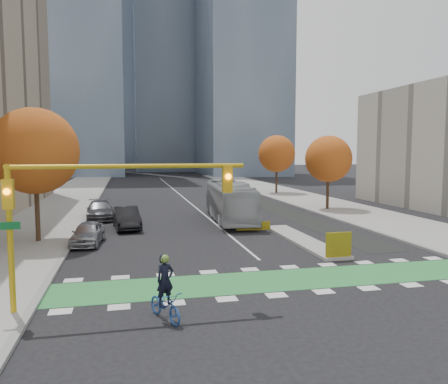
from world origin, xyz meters
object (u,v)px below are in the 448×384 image
hazard_board (339,245)px  bus (230,201)px  traffic_signal_west (89,197)px  cyclist (165,298)px  tree_east_near (328,159)px  parked_car_a (88,233)px  tree_east_far (277,154)px  parked_car_b (126,218)px  parked_car_c (100,210)px  tree_west (35,151)px

hazard_board → bus: size_ratio=0.12×
traffic_signal_west → cyclist: (2.47, -1.45, -3.29)m
tree_east_near → parked_car_a: 24.11m
tree_east_far → traffic_signal_west: tree_east_far is taller
tree_east_far → cyclist: (-17.96, -39.96, -4.50)m
hazard_board → parked_car_a: size_ratio=0.35×
tree_east_far → parked_car_b: (-19.22, -22.08, -4.45)m
tree_east_far → parked_car_c: 27.73m
hazard_board → parked_car_a: hazard_board is taller
hazard_board → bus: bus is taller
hazard_board → parked_car_b: 15.89m
hazard_board → tree_east_far: size_ratio=0.18×
traffic_signal_west → bus: bearing=63.0°
tree_east_far → bus: bearing=-118.8°
tree_west → parked_car_c: tree_west is taller
traffic_signal_west → parked_car_b: bearing=85.8°
parked_car_a → hazard_board: bearing=-21.1°
tree_east_far → bus: size_ratio=0.68×
tree_east_near → bus: (-10.53, -4.05, -3.29)m
tree_east_near → bus: 11.76m
tree_west → traffic_signal_west: (4.07, -12.51, -1.58)m
bus → parked_car_c: bus is taller
tree_east_far → parked_car_a: bearing=-128.4°
hazard_board → parked_car_a: 14.63m
tree_west → tree_east_near: size_ratio=1.16×
hazard_board → traffic_signal_west: size_ratio=0.16×
cyclist → parked_car_c: size_ratio=0.43×
tree_east_near → parked_car_c: (-20.87, -1.08, -4.12)m
traffic_signal_west → bus: (9.40, 18.46, -2.46)m
hazard_board → parked_car_a: (-13.00, 6.72, -0.11)m
traffic_signal_west → parked_car_c: (-0.95, 21.43, -3.29)m
bus → tree_east_far: bearing=65.4°
cyclist → bus: size_ratio=0.20×
tree_east_near → cyclist: (-17.46, -23.96, -4.12)m
cyclist → parked_car_a: cyclist is taller
parked_car_a → tree_east_near: bearing=34.1°
traffic_signal_west → cyclist: bearing=-30.3°
tree_east_near → tree_east_far: 16.01m
tree_east_far → parked_car_a: 34.88m
hazard_board → parked_car_c: (-12.87, 16.72, -0.05)m
tree_east_far → parked_car_c: tree_east_far is taller
tree_west → parked_car_a: (3.00, -1.08, -4.93)m
hazard_board → tree_east_near: size_ratio=0.20×
cyclist → parked_car_a: (-3.54, 12.88, -0.05)m
tree_east_far → parked_car_c: bearing=-141.4°
tree_west → parked_car_a: 5.87m
bus → parked_car_c: bearing=168.2°
parked_car_a → bus: bearing=40.2°
tree_east_near → parked_car_c: 21.30m
tree_west → tree_east_far: tree_west is taller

